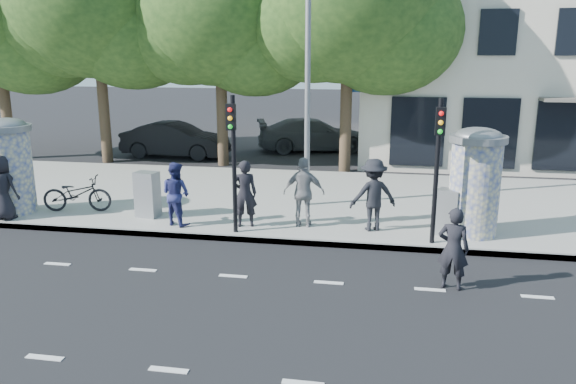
% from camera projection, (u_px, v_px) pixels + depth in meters
% --- Properties ---
extents(ground, '(120.00, 120.00, 0.00)m').
position_uv_depth(ground, '(213.00, 305.00, 10.36)').
color(ground, black).
rests_on(ground, ground).
extents(sidewalk, '(40.00, 8.00, 0.15)m').
position_uv_depth(sidewalk, '(285.00, 199.00, 17.50)').
color(sidewalk, gray).
rests_on(sidewalk, ground).
extents(curb, '(40.00, 0.10, 0.16)m').
position_uv_depth(curb, '(256.00, 240.00, 13.73)').
color(curb, slate).
rests_on(curb, ground).
extents(lane_dash_near, '(32.00, 0.12, 0.01)m').
position_uv_depth(lane_dash_near, '(169.00, 370.00, 8.26)').
color(lane_dash_near, silver).
rests_on(lane_dash_near, ground).
extents(lane_dash_far, '(32.00, 0.12, 0.01)m').
position_uv_depth(lane_dash_far, '(233.00, 276.00, 11.69)').
color(lane_dash_far, silver).
rests_on(lane_dash_far, ground).
extents(ad_column_left, '(1.36, 1.36, 2.65)m').
position_uv_depth(ad_column_left, '(9.00, 164.00, 15.48)').
color(ad_column_left, beige).
rests_on(ad_column_left, sidewalk).
extents(ad_column_right, '(1.36, 1.36, 2.65)m').
position_uv_depth(ad_column_right, '(475.00, 179.00, 13.61)').
color(ad_column_right, beige).
rests_on(ad_column_right, sidewalk).
extents(traffic_pole_near, '(0.22, 0.31, 3.40)m').
position_uv_depth(traffic_pole_near, '(233.00, 150.00, 13.53)').
color(traffic_pole_near, black).
rests_on(traffic_pole_near, sidewalk).
extents(traffic_pole_far, '(0.22, 0.31, 3.40)m').
position_uv_depth(traffic_pole_far, '(438.00, 157.00, 12.74)').
color(traffic_pole_far, black).
rests_on(traffic_pole_far, sidewalk).
extents(street_lamp, '(0.25, 0.93, 8.00)m').
position_uv_depth(street_lamp, '(308.00, 42.00, 15.39)').
color(street_lamp, slate).
rests_on(street_lamp, sidewalk).
extents(tree_mid_left, '(7.20, 7.20, 9.57)m').
position_uv_depth(tree_mid_left, '(95.00, 0.00, 22.12)').
color(tree_mid_left, '#38281C').
rests_on(tree_mid_left, ground).
extents(tree_near_left, '(6.80, 6.80, 8.97)m').
position_uv_depth(tree_near_left, '(219.00, 11.00, 21.59)').
color(tree_near_left, '#38281C').
rests_on(tree_near_left, ground).
extents(tree_center, '(7.00, 7.00, 9.30)m').
position_uv_depth(tree_center, '(349.00, 1.00, 20.31)').
color(tree_center, '#38281C').
rests_on(tree_center, ground).
extents(ped_a, '(0.88, 0.59, 1.74)m').
position_uv_depth(ped_a, '(2.00, 188.00, 14.95)').
color(ped_a, black).
rests_on(ped_a, sidewalk).
extents(ped_b, '(0.72, 0.57, 1.74)m').
position_uv_depth(ped_b, '(245.00, 194.00, 14.35)').
color(ped_b, black).
rests_on(ped_b, sidewalk).
extents(ped_c, '(0.99, 0.89, 1.66)m').
position_uv_depth(ped_c, '(176.00, 194.00, 14.50)').
color(ped_c, navy).
rests_on(ped_c, sidewalk).
extents(ped_d, '(1.34, 1.02, 1.83)m').
position_uv_depth(ped_d, '(373.00, 195.00, 14.03)').
color(ped_d, black).
rests_on(ped_d, sidewalk).
extents(ped_e, '(1.08, 0.64, 1.81)m').
position_uv_depth(ped_e, '(304.00, 192.00, 14.33)').
color(ped_e, gray).
rests_on(ped_e, sidewalk).
extents(man_road, '(0.68, 0.52, 1.65)m').
position_uv_depth(man_road, '(453.00, 249.00, 10.92)').
color(man_road, black).
rests_on(man_road, ground).
extents(bicycle, '(1.00, 2.00, 1.01)m').
position_uv_depth(bicycle, '(77.00, 194.00, 15.79)').
color(bicycle, black).
rests_on(bicycle, sidewalk).
extents(cabinet_left, '(0.66, 0.53, 1.25)m').
position_uv_depth(cabinet_left, '(147.00, 194.00, 15.24)').
color(cabinet_left, gray).
rests_on(cabinet_left, sidewalk).
extents(cabinet_right, '(0.67, 0.59, 1.15)m').
position_uv_depth(cabinet_right, '(448.00, 212.00, 13.72)').
color(cabinet_right, gray).
rests_on(cabinet_right, sidewalk).
extents(car_mid, '(1.81, 4.71, 1.53)m').
position_uv_depth(car_mid, '(176.00, 140.00, 24.60)').
color(car_mid, black).
rests_on(car_mid, ground).
extents(car_right, '(3.49, 5.57, 1.51)m').
position_uv_depth(car_right, '(313.00, 135.00, 26.23)').
color(car_right, '#484A4E').
rests_on(car_right, ground).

